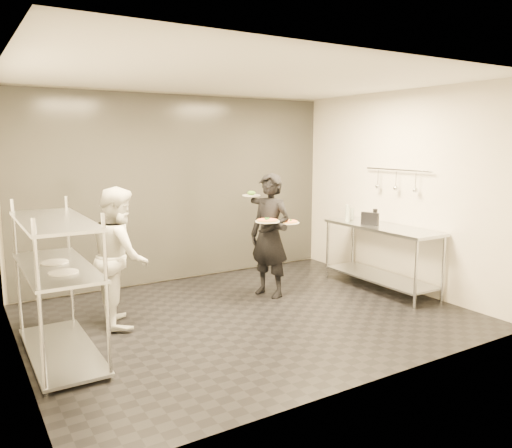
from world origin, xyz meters
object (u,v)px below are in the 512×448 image
prep_counter (381,246)px  bottle_clear (352,214)px  waiter (270,235)px  bottle_green (348,213)px  pizza_plate_near (267,221)px  bottle_dark (375,217)px  salad_plate (251,194)px  pos_monitor (370,219)px  chef (120,256)px  pizza_plate_far (287,222)px  pass_rack (57,280)px

prep_counter → bottle_clear: 0.74m
waiter → bottle_clear: 1.52m
bottle_green → pizza_plate_near: bearing=-173.5°
prep_counter → bottle_dark: size_ratio=7.98×
salad_plate → pos_monitor: 1.71m
chef → bottle_green: size_ratio=6.34×
prep_counter → bottle_green: (-0.14, 0.56, 0.42)m
chef → pizza_plate_far: chef is taller
bottle_clear → waiter: bearing=-178.2°
pizza_plate_near → salad_plate: 0.62m
chef → bottle_dark: (3.54, -0.45, 0.24)m
chef → prep_counter: bearing=-88.0°
pizza_plate_near → pizza_plate_far: 0.33m
prep_counter → pizza_plate_near: (-1.67, 0.39, 0.45)m
pass_rack → bottle_green: (4.19, 0.57, 0.28)m
chef → pass_rack: bearing=138.3°
waiter → pizza_plate_near: waiter is taller
pizza_plate_far → pass_rack: bearing=-172.3°
bottle_dark → bottle_green: bearing=107.3°
chef → bottle_clear: chef is taller
prep_counter → chef: bearing=170.6°
prep_counter → waiter: (-1.50, 0.58, 0.21)m
prep_counter → pizza_plate_far: bearing=163.4°
pos_monitor → bottle_green: bearing=74.9°
pos_monitor → bottle_clear: (0.13, 0.51, -0.00)m
bottle_green → chef: bearing=179.6°
waiter → bottle_dark: (1.50, -0.44, 0.20)m
bottle_green → bottle_clear: 0.16m
salad_plate → pass_rack: bearing=-161.3°
pizza_plate_far → pos_monitor: size_ratio=1.22×
pass_rack → pos_monitor: pass_rack is taller
pass_rack → salad_plate: 2.96m
bottle_green → pos_monitor: bearing=-87.4°
pos_monitor → bottle_clear: 0.52m
bottle_green → bottle_dark: (0.13, -0.43, -0.01)m
pizza_plate_near → pos_monitor: size_ratio=1.24×
pizza_plate_far → bottle_dark: bearing=-11.2°
prep_counter → chef: size_ratio=1.13×
pos_monitor → prep_counter: bearing=-62.7°
bottle_clear → prep_counter: bearing=-90.7°
waiter → bottle_green: 1.38m
pos_monitor → chef: bearing=154.6°
pizza_plate_near → pizza_plate_far: pizza_plate_near is taller
waiter → bottle_dark: 1.57m
pizza_plate_far → salad_plate: 0.67m
bottle_green → bottle_clear: bearing=23.5°
pass_rack → bottle_green: size_ratio=6.37×
pizza_plate_near → salad_plate: salad_plate is taller
salad_plate → bottle_clear: size_ratio=1.39×
bottle_clear → bottle_dark: 0.49m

